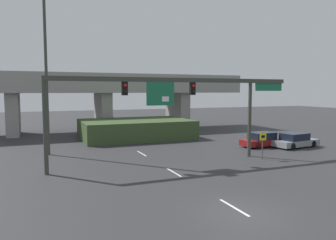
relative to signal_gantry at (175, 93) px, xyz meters
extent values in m
plane|color=#2D2D30|center=(-1.19, -10.27, -5.21)|extent=(160.00, 160.00, 0.00)
cube|color=silver|center=(-1.19, -9.65, -5.21)|extent=(0.14, 2.40, 0.01)
cube|color=silver|center=(-1.19, -2.58, -5.21)|extent=(0.14, 2.40, 0.01)
cube|color=silver|center=(-1.19, 4.49, -5.21)|extent=(0.14, 2.40, 0.01)
cube|color=silver|center=(-1.19, 11.56, -5.21)|extent=(0.14, 2.40, 0.01)
cube|color=silver|center=(-1.19, 18.63, -5.21)|extent=(0.14, 2.40, 0.01)
cylinder|color=#383D33|center=(-9.03, 0.01, -2.04)|extent=(0.28, 0.28, 6.35)
cylinder|color=#383D33|center=(6.65, 0.01, -2.04)|extent=(0.28, 0.28, 6.35)
cube|color=#383D33|center=(0.43, 0.01, 0.98)|extent=(18.93, 0.32, 0.32)
cube|color=black|center=(-3.81, 0.01, 0.34)|extent=(0.40, 0.28, 0.95)
sphere|color=red|center=(-3.81, -0.16, 0.56)|extent=(0.22, 0.22, 0.22)
sphere|color=black|center=(-3.81, -0.16, 0.13)|extent=(0.22, 0.22, 0.22)
cube|color=black|center=(1.42, 0.01, 0.34)|extent=(0.40, 0.28, 0.95)
sphere|color=red|center=(1.42, -0.16, 0.56)|extent=(0.22, 0.22, 0.22)
sphere|color=black|center=(1.42, -0.16, 0.13)|extent=(0.22, 0.22, 0.22)
cube|color=#196B42|center=(-1.19, -0.09, -0.03)|extent=(2.11, 0.08, 1.69)
cube|color=white|center=(-0.82, -0.14, -0.41)|extent=(0.53, 0.03, 0.37)
cube|color=#196B42|center=(8.44, -0.05, 0.50)|extent=(2.64, 0.07, 0.64)
cylinder|color=#4C4C4C|center=(6.89, -1.40, -4.13)|extent=(0.08, 0.08, 2.17)
cube|color=yellow|center=(6.89, -1.44, -3.39)|extent=(0.60, 0.03, 0.60)
cube|color=black|center=(6.89, -1.46, -3.39)|extent=(0.33, 0.01, 0.21)
cylinder|color=#383D33|center=(-8.64, 6.97, 3.29)|extent=(0.24, 0.24, 17.01)
cube|color=gray|center=(-1.19, 21.61, 0.70)|extent=(38.43, 7.23, 1.56)
cube|color=gray|center=(-1.19, 18.20, 1.93)|extent=(38.43, 0.40, 0.90)
cube|color=gray|center=(-12.08, 21.61, -2.64)|extent=(1.40, 5.78, 5.14)
cube|color=gray|center=(-1.19, 21.61, -2.64)|extent=(1.40, 5.78, 5.14)
cube|color=gray|center=(9.70, 21.61, -2.64)|extent=(1.40, 5.78, 5.14)
cube|color=#384C28|center=(1.03, 13.75, -4.17)|extent=(12.14, 8.18, 2.09)
cube|color=maroon|center=(10.85, 3.47, -4.77)|extent=(4.55, 2.00, 0.57)
cube|color=black|center=(10.67, 3.46, -4.15)|extent=(2.40, 1.72, 0.67)
cylinder|color=black|center=(12.20, 4.32, -4.89)|extent=(0.65, 0.25, 0.64)
cylinder|color=black|center=(12.27, 2.75, -4.89)|extent=(0.65, 0.25, 0.64)
cylinder|color=black|center=(9.43, 4.20, -4.89)|extent=(0.65, 0.25, 0.64)
cylinder|color=black|center=(9.51, 2.62, -4.89)|extent=(0.65, 0.25, 0.64)
cube|color=gray|center=(13.48, 1.99, -4.78)|extent=(4.88, 2.45, 0.56)
cube|color=black|center=(13.30, 1.96, -4.17)|extent=(2.63, 1.98, 0.66)
cylinder|color=black|center=(14.81, 2.99, -4.89)|extent=(0.66, 0.30, 0.64)
cylinder|color=black|center=(15.02, 1.35, -4.89)|extent=(0.66, 0.30, 0.64)
cylinder|color=black|center=(11.94, 2.62, -4.89)|extent=(0.66, 0.30, 0.64)
cylinder|color=black|center=(12.15, 0.98, -4.89)|extent=(0.66, 0.30, 0.64)
camera|label=1|loc=(-9.58, -22.16, 0.18)|focal=35.00mm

